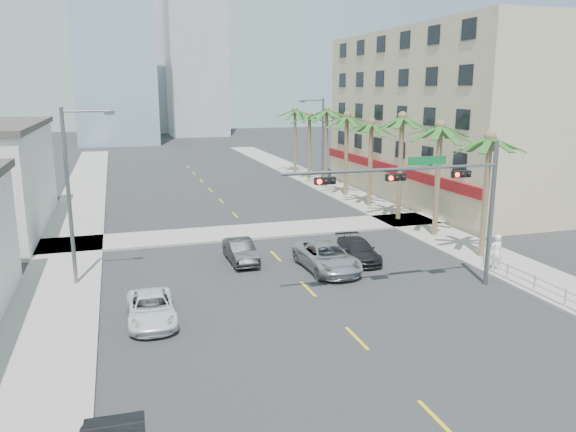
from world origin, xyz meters
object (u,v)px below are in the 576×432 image
(car_lane_left, at_px, (241,251))
(car_lane_right, at_px, (358,250))
(car_lane_center, at_px, (327,257))
(traffic_signal_mast, at_px, (437,191))
(pedestrian, at_px, (496,252))
(car_parked_far, at_px, (151,309))

(car_lane_left, height_order, car_lane_right, car_lane_left)
(car_lane_center, bearing_deg, traffic_signal_mast, -53.35)
(car_lane_left, relative_size, pedestrian, 2.02)
(car_lane_center, bearing_deg, pedestrian, -21.95)
(traffic_signal_mast, relative_size, car_lane_left, 2.77)
(car_lane_center, xyz_separation_m, car_lane_right, (2.38, 1.11, -0.12))
(car_lane_center, bearing_deg, car_lane_right, 22.72)
(car_lane_right, bearing_deg, car_lane_center, -151.04)
(pedestrian, bearing_deg, car_parked_far, 3.54)
(car_parked_far, bearing_deg, traffic_signal_mast, -0.08)
(car_lane_center, height_order, car_lane_right, car_lane_center)
(car_lane_left, relative_size, car_lane_right, 0.93)
(car_lane_center, height_order, pedestrian, pedestrian)
(traffic_signal_mast, height_order, pedestrian, traffic_signal_mast)
(traffic_signal_mast, distance_m, car_parked_far, 14.30)
(traffic_signal_mast, height_order, car_lane_right, traffic_signal_mast)
(traffic_signal_mast, distance_m, car_lane_right, 7.44)
(traffic_signal_mast, bearing_deg, car_lane_left, 136.99)
(car_lane_left, xyz_separation_m, car_lane_right, (6.65, -1.71, -0.04))
(car_lane_right, bearing_deg, pedestrian, -29.80)
(car_parked_far, relative_size, pedestrian, 2.18)
(car_parked_far, xyz_separation_m, car_lane_right, (12.18, 5.62, 0.02))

